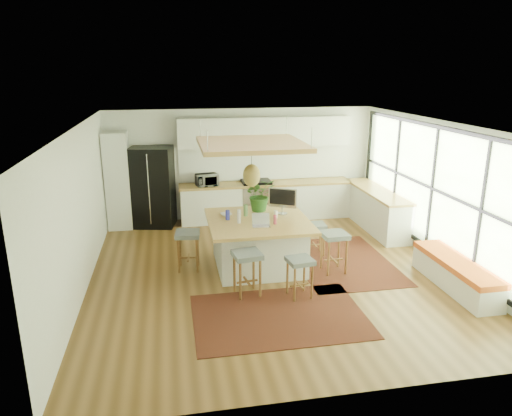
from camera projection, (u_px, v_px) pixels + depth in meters
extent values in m
plane|color=#573918|center=(272.00, 272.00, 8.73)|extent=(7.00, 7.00, 0.00)
plane|color=white|center=(273.00, 125.00, 7.96)|extent=(7.00, 7.00, 0.00)
plane|color=silver|center=(242.00, 164.00, 11.65)|extent=(6.50, 0.00, 6.50)
plane|color=silver|center=(342.00, 289.00, 5.05)|extent=(6.50, 0.00, 6.50)
plane|color=silver|center=(80.00, 212.00, 7.78)|extent=(0.00, 7.00, 7.00)
plane|color=silver|center=(440.00, 193.00, 8.91)|extent=(0.00, 7.00, 7.00)
cube|color=silver|center=(118.00, 181.00, 10.90)|extent=(0.55, 0.60, 2.25)
cube|color=silver|center=(266.00, 202.00, 11.70)|extent=(4.20, 0.60, 0.88)
cube|color=olive|center=(266.00, 184.00, 11.57)|extent=(4.24, 0.64, 0.05)
cube|color=white|center=(264.00, 163.00, 11.72)|extent=(4.20, 0.02, 0.80)
cube|color=silver|center=(265.00, 132.00, 11.35)|extent=(4.20, 0.34, 0.70)
cube|color=silver|center=(376.00, 210.00, 11.00)|extent=(0.60, 2.50, 0.88)
cube|color=olive|center=(378.00, 191.00, 10.87)|extent=(0.64, 2.54, 0.05)
cube|color=black|center=(279.00, 316.00, 7.17)|extent=(2.60, 1.80, 0.01)
cube|color=black|center=(342.00, 261.00, 9.19)|extent=(1.80, 2.60, 0.01)
imported|color=#A5A5AA|center=(207.00, 179.00, 11.21)|extent=(0.55, 0.38, 0.34)
imported|color=#1E4C19|center=(260.00, 198.00, 9.21)|extent=(0.66, 0.71, 0.51)
imported|color=white|center=(226.00, 215.00, 8.95)|extent=(0.26, 0.26, 0.05)
cylinder|color=#2B2EAD|center=(228.00, 215.00, 8.70)|extent=(0.07, 0.07, 0.19)
cylinder|color=silver|center=(238.00, 218.00, 8.49)|extent=(0.07, 0.07, 0.19)
cylinder|color=#AB394E|center=(275.00, 219.00, 8.46)|extent=(0.07, 0.07, 0.19)
cylinder|color=white|center=(276.00, 213.00, 8.81)|extent=(0.07, 0.07, 0.19)
cylinder|color=#5E8852|center=(245.00, 211.00, 8.90)|extent=(0.07, 0.07, 0.19)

